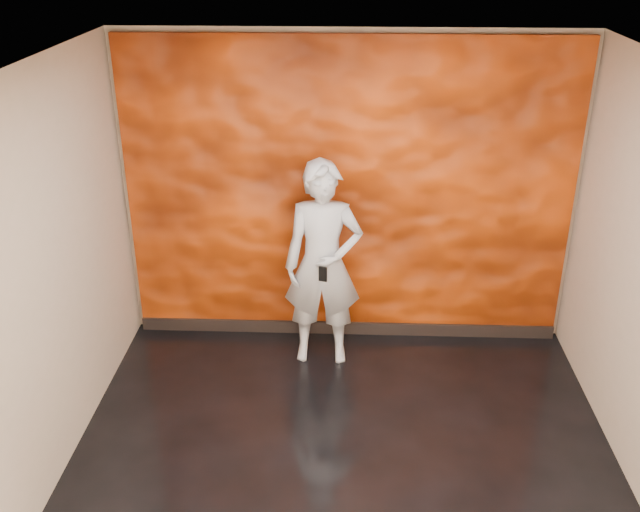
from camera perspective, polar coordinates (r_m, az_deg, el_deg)
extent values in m
cube|color=black|center=(5.30, 1.86, -17.09)|extent=(4.00, 4.00, 0.01)
cube|color=tan|center=(6.31, 2.27, 5.13)|extent=(4.00, 0.02, 2.80)
cube|color=tan|center=(4.91, -21.98, -2.93)|extent=(0.02, 4.00, 2.80)
cube|color=white|center=(4.00, 2.43, 14.19)|extent=(4.00, 4.00, 0.01)
cube|color=#EF4C08|center=(6.28, 2.27, 4.83)|extent=(3.90, 0.06, 2.75)
cube|color=black|center=(6.81, 2.08, -5.75)|extent=(3.90, 0.04, 0.12)
imported|color=#A3AAB4|center=(6.06, 0.25, -0.70)|extent=(0.67, 0.45, 1.83)
cube|color=black|center=(5.81, 0.23, -1.46)|extent=(0.07, 0.03, 0.13)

